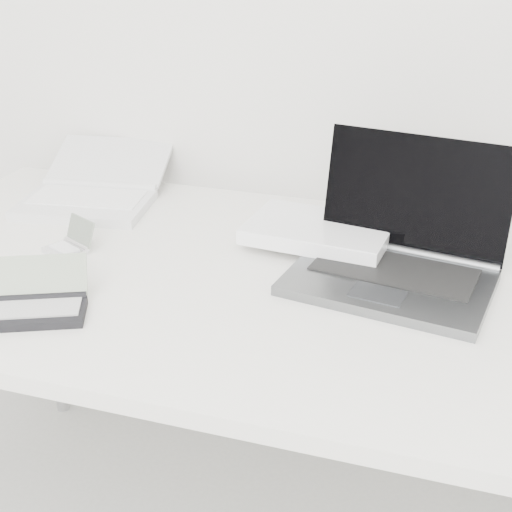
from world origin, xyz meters
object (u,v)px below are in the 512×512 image
(desk, at_px, (278,301))
(laptop_large, at_px, (366,246))
(netbook_open_white, at_px, (93,191))
(palmtop_charcoal, at_px, (38,304))

(desk, relative_size, laptop_large, 3.21)
(netbook_open_white, height_order, palmtop_charcoal, netbook_open_white)
(netbook_open_white, distance_m, palmtop_charcoal, 0.51)
(laptop_large, distance_m, palmtop_charcoal, 0.59)
(laptop_large, xyz_separation_m, netbook_open_white, (-0.65, 0.14, -0.02))
(palmtop_charcoal, bearing_deg, netbook_open_white, 85.41)
(palmtop_charcoal, bearing_deg, laptop_large, 11.57)
(desk, distance_m, palmtop_charcoal, 0.42)
(laptop_large, height_order, netbook_open_white, laptop_large)
(laptop_large, relative_size, netbook_open_white, 1.27)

